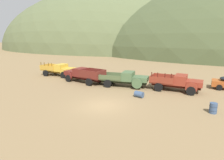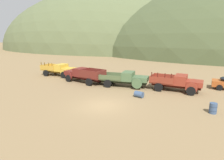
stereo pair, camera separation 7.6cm
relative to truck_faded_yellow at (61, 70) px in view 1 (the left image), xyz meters
The scene contains 9 objects.
ground_plane 15.03m from the truck_faded_yellow, 43.38° to the right, with size 300.00×300.00×0.00m, color olive.
hill_far_right 65.64m from the truck_faded_yellow, 100.00° to the left, with size 117.29×72.55×55.27m, color #56603D.
truck_faded_yellow is the anchor object (origin of this frame).
truck_oxblood 5.51m from the truck_faded_yellow, 27.30° to the right, with size 6.44×3.74×1.91m.
truck_weathered_green 11.84m from the truck_faded_yellow, 14.91° to the right, with size 5.94×2.53×1.89m.
truck_rust_red 17.85m from the truck_faded_yellow, 10.24° to the right, with size 5.89×3.18×2.16m.
oil_drum_spare 22.12m from the truck_faded_yellow, 24.37° to the right, with size 0.63×0.63×0.88m.
oil_drum_tipped 15.25m from the truck_faded_yellow, 26.63° to the right, with size 1.07×0.91×0.63m.
bush_between_trucks 15.03m from the truck_faded_yellow, ahead, with size 0.77×0.69×0.73m.
Camera 1 is at (6.02, -15.51, 6.21)m, focal length 31.02 mm.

